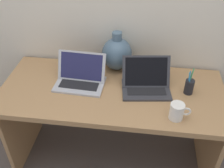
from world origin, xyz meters
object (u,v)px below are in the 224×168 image
(green_vase, at_px, (117,53))
(laptop_right, at_px, (146,81))
(laptop_left, at_px, (81,76))
(pen_cup, at_px, (189,86))
(coffee_mug, at_px, (177,111))

(green_vase, bearing_deg, laptop_right, -44.56)
(laptop_left, bearing_deg, laptop_right, -0.35)
(green_vase, bearing_deg, laptop_left, -136.09)
(pen_cup, bearing_deg, laptop_right, 176.65)
(green_vase, bearing_deg, pen_cup, -25.10)
(laptop_right, bearing_deg, pen_cup, -3.35)
(laptop_right, xyz_separation_m, green_vase, (-0.23, 0.23, 0.07))
(laptop_right, height_order, coffee_mug, laptop_right)
(green_vase, xyz_separation_m, pen_cup, (0.52, -0.24, -0.07))
(green_vase, height_order, pen_cup, green_vase)
(laptop_right, height_order, pen_cup, laptop_right)
(laptop_left, distance_m, green_vase, 0.33)
(green_vase, relative_size, pen_cup, 1.58)
(laptop_left, height_order, laptop_right, laptop_right)
(coffee_mug, distance_m, pen_cup, 0.27)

